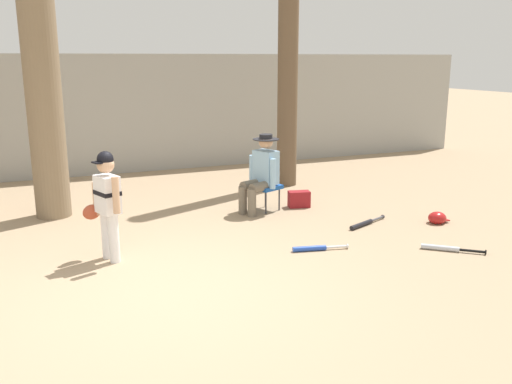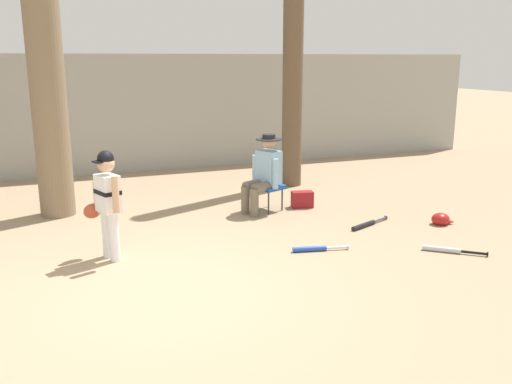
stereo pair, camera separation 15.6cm
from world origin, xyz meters
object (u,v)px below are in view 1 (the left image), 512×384
Objects in this scene: tree_near_player at (43,86)px; handbag_beside_stool at (299,199)px; young_ballplayer at (106,199)px; seated_spectator at (261,171)px; bat_aluminum_silver at (445,248)px; batting_helmet_red at (437,218)px; bat_black_composite at (364,224)px; folding_stool at (266,188)px; tree_behind_spectator at (288,34)px; bat_blue_youth at (314,248)px.

tree_near_player reaches higher than handbag_beside_stool.
young_ballplayer is at bearing -77.15° from tree_near_player.
seated_spectator is at bearing 26.83° from young_ballplayer.
batting_helmet_red is at bearing 54.17° from bat_aluminum_silver.
young_ballplayer is at bearing 179.91° from bat_black_composite.
folding_stool is 2.91m from bat_aluminum_silver.
handbag_beside_stool is at bearing 132.77° from batting_helmet_red.
folding_stool is at bearing -17.03° from tree_near_player.
seated_spectator is 2.96m from bat_aluminum_silver.
young_ballplayer is 1.09× the size of seated_spectator.
tree_near_player is at bearing 150.99° from bat_black_composite.
tree_behind_spectator reaches higher than batting_helmet_red.
bat_black_composite is at bearing -29.01° from tree_near_player.
handbag_beside_stool is (3.14, 1.27, -0.61)m from young_ballplayer.
folding_stool is at bearing 26.68° from young_ballplayer.
tree_behind_spectator is at bearing 7.78° from tree_near_player.
handbag_beside_stool reaches higher than bat_aluminum_silver.
folding_stool is (2.57, 1.29, -0.38)m from young_ballplayer.
handbag_beside_stool reaches higher than batting_helmet_red.
batting_helmet_red is at bearing -36.37° from seated_spectator.
handbag_beside_stool reaches higher than bat_black_composite.
tree_near_player is 0.78× the size of tree_behind_spectator.
bat_black_composite is (1.16, 0.65, 0.00)m from bat_blue_youth.
bat_blue_youth and bat_black_composite have the same top height.
tree_behind_spectator is 4.57m from bat_blue_youth.
seated_spectator is 3.82× the size of batting_helmet_red.
tree_near_player reaches higher than bat_black_composite.
seated_spectator is at bearing 143.63° from batting_helmet_red.
bat_blue_youth is at bearing -170.89° from batting_helmet_red.
bat_blue_youth is (2.89, -2.89, -1.90)m from tree_near_player.
bat_blue_youth is at bearing -45.00° from tree_near_player.
handbag_beside_stool is at bearing -14.89° from tree_near_player.
young_ballplayer is 1.68× the size of bat_black_composite.
bat_black_composite is (1.05, -1.26, -0.61)m from seated_spectator.
bat_blue_youth is 1.63m from bat_aluminum_silver.
folding_stool is at bearing 141.75° from batting_helmet_red.
bat_blue_youth is at bearing -111.76° from handbag_beside_stool.
tree_near_player is 7.58× the size of bat_aluminum_silver.
folding_stool is at bearing 126.53° from bat_black_composite.
bat_aluminum_silver is (0.22, -4.09, -2.70)m from tree_behind_spectator.
tree_near_player reaches higher than bat_aluminum_silver.
seated_spectator is at bearing -179.14° from handbag_beside_stool.
bat_blue_youth is (-0.77, -1.92, -0.10)m from handbag_beside_stool.
tree_near_player is 4.19m from handbag_beside_stool.
seated_spectator is 1.93× the size of bat_aluminum_silver.
batting_helmet_red is (2.11, -1.55, -0.56)m from seated_spectator.
tree_near_player is at bearing 102.85° from young_ballplayer.
bat_aluminum_silver is (1.40, -2.54, -0.61)m from seated_spectator.
tree_behind_spectator is 17.84× the size of handbag_beside_stool.
young_ballplayer is 2.57m from bat_blue_youth.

